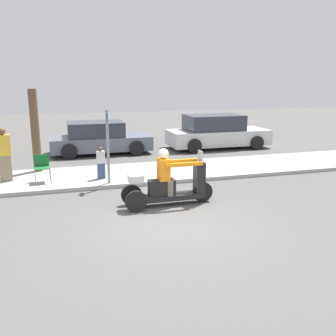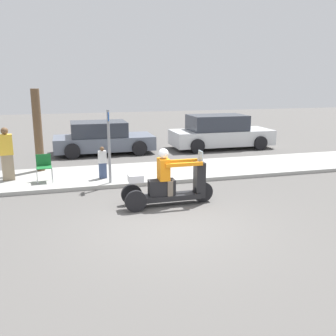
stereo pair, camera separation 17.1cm
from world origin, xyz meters
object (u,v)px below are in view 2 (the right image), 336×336
Objects in this scene: motorcycle_trike at (168,185)px; spectator_end_of_line at (103,163)px; parked_car_lot_far at (220,133)px; tree_trunk at (38,130)px; parked_car_lot_left at (102,138)px; folding_chair_set_back at (44,165)px; spectator_with_child at (7,155)px; street_sign at (109,144)px.

spectator_end_of_line is at bearing 117.04° from motorcycle_trike.
tree_trunk reaches higher than parked_car_lot_far.
motorcycle_trike is 0.51× the size of parked_car_lot_far.
parked_car_lot_left is at bearing 84.33° from spectator_end_of_line.
spectator_with_child is at bearing 158.40° from folding_chair_set_back.
folding_chair_set_back is 0.37× the size of street_sign.
parked_car_lot_far is (5.47, -0.20, 0.07)m from parked_car_lot_left.
parked_car_lot_left is at bearing 86.60° from street_sign.
motorcycle_trike is 0.87× the size of tree_trunk.
street_sign is at bearing -21.33° from spectator_with_child.
parked_car_lot_far is (7.72, 4.49, 0.11)m from folding_chair_set_back.
parked_car_lot_far is at bearing 20.77° from tree_trunk.
motorcycle_trike reaches higher than folding_chair_set_back.
spectator_with_child is 0.38× the size of parked_car_lot_left.
folding_chair_set_back is 5.20m from parked_car_lot_left.
parked_car_lot_far is 1.71× the size of tree_trunk.
spectator_with_child reaches higher than parked_car_lot_far.
folding_chair_set_back is at bearing 137.82° from motorcycle_trike.
folding_chair_set_back is at bearing -21.60° from spectator_with_child.
spectator_end_of_line is at bearing -142.17° from parked_car_lot_far.
tree_trunk is at bearing -159.23° from parked_car_lot_far.
street_sign reaches higher than parked_car_lot_left.
motorcycle_trike is 3.07m from spectator_end_of_line.
motorcycle_trike is 0.56× the size of parked_car_lot_left.
tree_trunk reaches higher than folding_chair_set_back.
parked_car_lot_left reaches higher than spectator_end_of_line.
parked_car_lot_left is (2.24, 4.69, 0.04)m from folding_chair_set_back.
street_sign reaches higher than spectator_with_child.
spectator_end_of_line is 7.54m from parked_car_lot_far.
parked_car_lot_far is at bearing -2.04° from parked_car_lot_left.
tree_trunk is (-7.91, -3.00, 0.76)m from parked_car_lot_far.
spectator_end_of_line reaches higher than folding_chair_set_back.
spectator_end_of_line is 0.62× the size of spectator_with_child.
spectator_with_child is at bearing 158.67° from street_sign.
street_sign is (2.11, -2.24, -0.18)m from tree_trunk.
spectator_with_child is 9.70m from parked_car_lot_far.
spectator_with_child is at bearing 168.89° from spectator_end_of_line.
tree_trunk is at bearing 127.60° from motorcycle_trike.
parked_car_lot_far is (4.56, 7.35, 0.20)m from motorcycle_trike.
parked_car_lot_far is 8.50m from tree_trunk.
folding_chair_set_back is at bearing -82.58° from tree_trunk.
parked_car_lot_far is at bearing 42.09° from street_sign.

